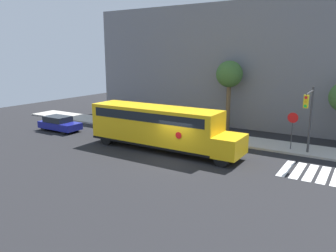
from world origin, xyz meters
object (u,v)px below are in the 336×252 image
at_px(stop_sign, 292,126).
at_px(tree_near_sidewalk, 229,76).
at_px(parked_car, 59,124).
at_px(traffic_light, 309,112).
at_px(school_bus, 159,125).

distance_m(stop_sign, tree_near_sidewalk, 8.13).
relative_size(parked_car, tree_near_sidewalk, 0.64).
height_order(traffic_light, tree_near_sidewalk, tree_near_sidewalk).
distance_m(parked_car, stop_sign, 19.73).
bearing_deg(tree_near_sidewalk, school_bus, -101.99).
bearing_deg(parked_car, tree_near_sidewalk, 33.33).
xyz_separation_m(stop_sign, tree_near_sidewalk, (-6.41, 3.96, 3.07)).
bearing_deg(stop_sign, school_bus, -150.57).
height_order(stop_sign, traffic_light, traffic_light).
bearing_deg(school_bus, parked_car, 178.95).
relative_size(stop_sign, tree_near_sidewalk, 0.45).
bearing_deg(traffic_light, parked_car, -170.52).
xyz_separation_m(parked_car, traffic_light, (20.35, 3.40, 2.44)).
xyz_separation_m(school_bus, traffic_light, (9.40, 3.60, 1.31)).
bearing_deg(tree_near_sidewalk, traffic_light, -33.46).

